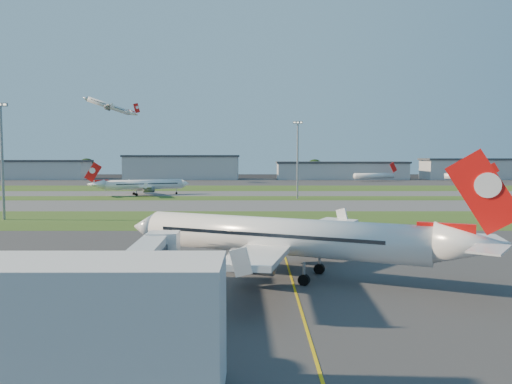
{
  "coord_description": "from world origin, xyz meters",
  "views": [
    {
      "loc": [
        0.84,
        -58.23,
        13.91
      ],
      "look_at": [
        1.02,
        40.56,
        7.0
      ],
      "focal_mm": 35.0,
      "sensor_mm": 36.0,
      "label": 1
    }
  ],
  "objects_px": {
    "mini_jet_near": "(374,176)",
    "light_mast_west": "(2,153)",
    "mini_jet_far": "(469,176)",
    "airliner_taxiing": "(143,185)",
    "jet_bridge": "(133,271)",
    "light_mast_centre": "(298,154)",
    "airliner_parked": "(283,237)"
  },
  "relations": [
    {
      "from": "light_mast_centre",
      "to": "mini_jet_near",
      "type": "bearing_deg",
      "value": 65.63
    },
    {
      "from": "mini_jet_far",
      "to": "light_mast_centre",
      "type": "xyz_separation_m",
      "value": [
        -106.32,
        -113.43,
        11.53
      ]
    },
    {
      "from": "jet_bridge",
      "to": "mini_jet_near",
      "type": "height_order",
      "value": "mini_jet_near"
    },
    {
      "from": "mini_jet_far",
      "to": "jet_bridge",
      "type": "bearing_deg",
      "value": -101.81
    },
    {
      "from": "airliner_taxiing",
      "to": "light_mast_centre",
      "type": "bearing_deg",
      "value": 139.43
    },
    {
      "from": "airliner_taxiing",
      "to": "mini_jet_far",
      "type": "bearing_deg",
      "value": -173.57
    },
    {
      "from": "light_mast_west",
      "to": "jet_bridge",
      "type": "bearing_deg",
      "value": -56.09
    },
    {
      "from": "mini_jet_near",
      "to": "mini_jet_far",
      "type": "height_order",
      "value": "same"
    },
    {
      "from": "airliner_taxiing",
      "to": "mini_jet_near",
      "type": "distance_m",
      "value": 152.09
    },
    {
      "from": "light_mast_west",
      "to": "light_mast_centre",
      "type": "xyz_separation_m",
      "value": [
        70.0,
        56.0,
        0.0
      ]
    },
    {
      "from": "mini_jet_near",
      "to": "light_mast_west",
      "type": "xyz_separation_m",
      "value": [
        -124.71,
        -176.78,
        11.53
      ]
    },
    {
      "from": "light_mast_centre",
      "to": "mini_jet_far",
      "type": "bearing_deg",
      "value": 46.85
    },
    {
      "from": "mini_jet_near",
      "to": "light_mast_centre",
      "type": "distance_m",
      "value": 133.1
    },
    {
      "from": "jet_bridge",
      "to": "light_mast_centre",
      "type": "height_order",
      "value": "light_mast_centre"
    },
    {
      "from": "airliner_parked",
      "to": "light_mast_west",
      "type": "bearing_deg",
      "value": 161.87
    },
    {
      "from": "mini_jet_far",
      "to": "light_mast_west",
      "type": "bearing_deg",
      "value": -118.96
    },
    {
      "from": "airliner_taxiing",
      "to": "mini_jet_far",
      "type": "height_order",
      "value": "airliner_taxiing"
    },
    {
      "from": "airliner_taxiing",
      "to": "mini_jet_near",
      "type": "xyz_separation_m",
      "value": [
        109.81,
        105.22,
        -0.53
      ]
    },
    {
      "from": "airliner_parked",
      "to": "airliner_taxiing",
      "type": "relative_size",
      "value": 1.22
    },
    {
      "from": "mini_jet_far",
      "to": "mini_jet_near",
      "type": "bearing_deg",
      "value": -170.93
    },
    {
      "from": "mini_jet_far",
      "to": "light_mast_centre",
      "type": "height_order",
      "value": "light_mast_centre"
    },
    {
      "from": "light_mast_west",
      "to": "airliner_parked",
      "type": "bearing_deg",
      "value": -41.88
    },
    {
      "from": "airliner_taxiing",
      "to": "light_mast_centre",
      "type": "height_order",
      "value": "light_mast_centre"
    },
    {
      "from": "mini_jet_far",
      "to": "light_mast_centre",
      "type": "distance_m",
      "value": 155.89
    },
    {
      "from": "light_mast_west",
      "to": "light_mast_centre",
      "type": "height_order",
      "value": "same"
    },
    {
      "from": "jet_bridge",
      "to": "light_mast_centre",
      "type": "xyz_separation_m",
      "value": [
        24.81,
        123.24,
        10.81
      ]
    },
    {
      "from": "jet_bridge",
      "to": "airliner_parked",
      "type": "bearing_deg",
      "value": 45.81
    },
    {
      "from": "airliner_parked",
      "to": "mini_jet_far",
      "type": "height_order",
      "value": "airliner_parked"
    },
    {
      "from": "airliner_parked",
      "to": "light_mast_centre",
      "type": "xyz_separation_m",
      "value": [
        10.93,
        108.96,
        10.2
      ]
    },
    {
      "from": "mini_jet_far",
      "to": "light_mast_west",
      "type": "height_order",
      "value": "light_mast_west"
    },
    {
      "from": "jet_bridge",
      "to": "mini_jet_far",
      "type": "bearing_deg",
      "value": 61.01
    },
    {
      "from": "airliner_taxiing",
      "to": "light_mast_west",
      "type": "distance_m",
      "value": 73.92
    }
  ]
}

